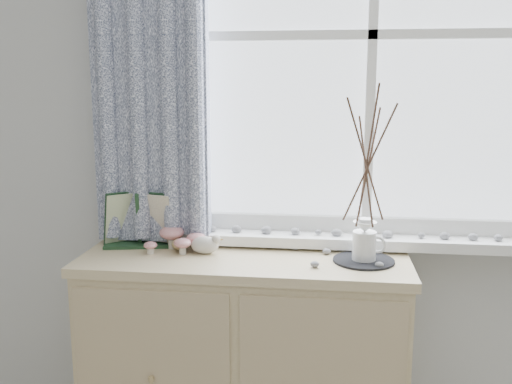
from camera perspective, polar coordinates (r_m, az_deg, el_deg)
sideboard at (r=2.26m, az=-1.16°, el=-16.79°), size 1.20×0.45×0.85m
botanical_book at (r=2.22m, az=-11.79°, el=-2.75°), size 0.34×0.19×0.22m
toadstool_cluster at (r=2.18m, az=-7.81°, el=-4.54°), size 0.22×0.15×0.09m
wooden_eggs at (r=2.21m, az=-7.93°, el=-4.93°), size 0.10×0.11×0.07m
songbird_figurine at (r=2.13m, az=-5.15°, el=-5.20°), size 0.14×0.07×0.07m
crocheted_doily at (r=2.07m, az=10.72°, el=-6.75°), size 0.22×0.22×0.01m
twig_pitcher at (r=2.00m, az=11.08°, el=3.16°), size 0.29×0.29×0.63m
sideboard_pebbles at (r=2.07m, az=7.21°, el=-6.44°), size 0.33×0.23×0.02m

